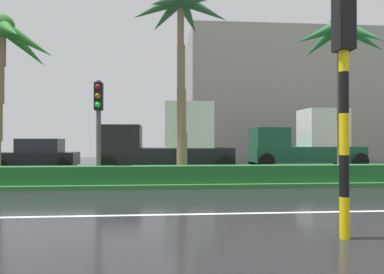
{
  "coord_description": "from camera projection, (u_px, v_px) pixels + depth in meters",
  "views": [
    {
      "loc": [
        5.97,
        -5.94,
        1.62
      ],
      "look_at": [
        7.4,
        11.23,
        1.79
      ],
      "focal_mm": 33.95,
      "sensor_mm": 36.0,
      "label": 1
    }
  ],
  "objects": [
    {
      "name": "box_truck_lead",
      "position": [
        168.0,
        142.0,
        17.84
      ],
      "size": [
        6.4,
        2.64,
        3.46
      ],
      "rotation": [
        0.0,
        0.0,
        3.14
      ],
      "color": "black",
      "rests_on": "ground_plane"
    },
    {
      "name": "car_in_traffic_second",
      "position": [
        38.0,
        155.0,
        20.31
      ],
      "size": [
        4.3,
        2.02,
        1.72
      ],
      "rotation": [
        0.0,
        0.0,
        3.14
      ],
      "color": "black",
      "rests_on": "ground_plane"
    },
    {
      "name": "palm_tree_centre",
      "position": [
        180.0,
        23.0,
        14.44
      ],
      "size": [
        3.98,
        3.85,
        7.6
      ],
      "color": "#7C624A",
      "rests_on": "median_strip"
    },
    {
      "name": "traffic_signal_foreground",
      "position": [
        343.0,
        67.0,
        6.03
      ],
      "size": [
        0.28,
        0.43,
        4.14
      ],
      "rotation": [
        0.0,
        0.0,
        3.14
      ],
      "color": "yellow",
      "rests_on": "ground_plane"
    },
    {
      "name": "palm_tree_centre_right",
      "position": [
        341.0,
        47.0,
        14.77
      ],
      "size": [
        3.91,
        3.76,
        6.64
      ],
      "color": "brown",
      "rests_on": "median_strip"
    },
    {
      "name": "box_truck_following",
      "position": [
        307.0,
        142.0,
        21.38
      ],
      "size": [
        6.4,
        2.64,
        3.46
      ],
      "rotation": [
        0.0,
        0.0,
        3.14
      ],
      "color": "#195133",
      "rests_on": "ground_plane"
    },
    {
      "name": "median_strip",
      "position": [
        0.0,
        182.0,
        13.38
      ],
      "size": [
        85.5,
        4.0,
        0.15
      ],
      "primitive_type": "cube",
      "color": "#2D6B33",
      "rests_on": "ground_plane"
    },
    {
      "name": "palm_tree_centre_left",
      "position": [
        2.0,
        48.0,
        13.78
      ],
      "size": [
        4.1,
        3.73,
        6.28
      ],
      "color": "brown",
      "rests_on": "median_strip"
    },
    {
      "name": "building_far_right",
      "position": [
        299.0,
        102.0,
        33.96
      ],
      "size": [
        21.13,
        13.26,
        10.43
      ],
      "color": "gray",
      "rests_on": "ground_plane"
    },
    {
      "name": "ground_plane",
      "position": [
        11.0,
        183.0,
        14.37
      ],
      "size": [
        90.0,
        42.0,
        0.1
      ],
      "primitive_type": "cube",
      "color": "black"
    },
    {
      "name": "traffic_signal_median_right",
      "position": [
        99.0,
        112.0,
        12.54
      ],
      "size": [
        0.28,
        0.43,
        3.55
      ],
      "color": "#4C4C47",
      "rests_on": "median_strip"
    }
  ]
}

